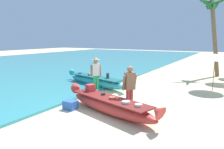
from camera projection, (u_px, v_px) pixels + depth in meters
ground_plane at (113, 111)px, 7.92m from camera, size 80.00×80.00×0.00m
sea at (33, 64)px, 21.75m from camera, size 24.00×56.00×0.10m
boat_red_foreground at (109, 105)px, 7.63m from camera, size 4.44×1.91×0.86m
boat_cyan_midground at (96, 81)px, 11.94m from camera, size 4.67×1.75×0.84m
person_vendor_hatted at (96, 72)px, 10.81m from camera, size 0.54×0.52×1.74m
person_tourist_customer at (130, 86)px, 7.71m from camera, size 0.48×0.57×1.70m
parasol_row_0 at (215, 57)px, 10.76m from camera, size 1.60×1.60×1.91m
palm_tree_mid_cluster at (212, 12)px, 14.72m from camera, size 2.55×2.43×5.63m
cooler_box at (70, 105)px, 8.08m from camera, size 0.49×0.39×0.34m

